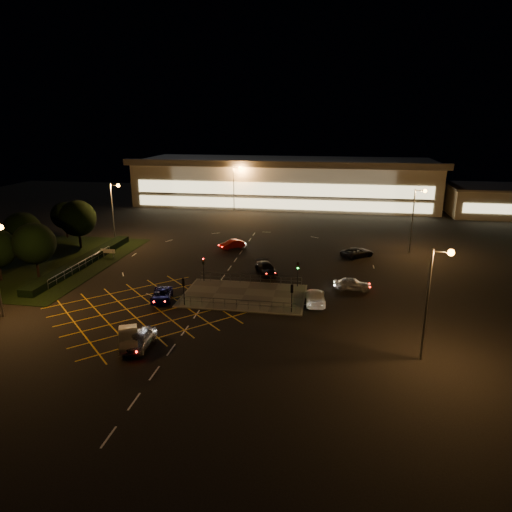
% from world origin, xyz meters
% --- Properties ---
extents(ground, '(180.00, 180.00, 0.00)m').
position_xyz_m(ground, '(0.00, 0.00, 0.00)').
color(ground, black).
rests_on(ground, ground).
extents(pedestrian_island, '(14.00, 9.00, 0.12)m').
position_xyz_m(pedestrian_island, '(2.00, -2.00, 0.06)').
color(pedestrian_island, '#4C4944').
rests_on(pedestrian_island, ground).
extents(grass_verge, '(18.00, 30.00, 0.08)m').
position_xyz_m(grass_verge, '(-28.00, 6.00, 0.04)').
color(grass_verge, black).
rests_on(grass_verge, ground).
extents(hedge, '(2.00, 26.00, 1.00)m').
position_xyz_m(hedge, '(-23.00, 6.00, 0.50)').
color(hedge, black).
rests_on(hedge, ground).
extents(supermarket, '(72.00, 26.50, 10.50)m').
position_xyz_m(supermarket, '(0.00, 61.95, 5.31)').
color(supermarket, beige).
rests_on(supermarket, ground).
extents(retail_unit_a, '(18.80, 14.80, 6.35)m').
position_xyz_m(retail_unit_a, '(46.00, 53.97, 3.21)').
color(retail_unit_a, beige).
rests_on(retail_unit_a, ground).
extents(streetlight_se, '(1.78, 0.56, 10.03)m').
position_xyz_m(streetlight_se, '(20.44, -14.00, 6.56)').
color(streetlight_se, slate).
rests_on(streetlight_se, ground).
extents(streetlight_nw, '(1.78, 0.56, 10.03)m').
position_xyz_m(streetlight_nw, '(-23.56, 18.00, 6.56)').
color(streetlight_nw, slate).
rests_on(streetlight_nw, ground).
extents(streetlight_ne, '(1.78, 0.56, 10.03)m').
position_xyz_m(streetlight_ne, '(24.44, 20.00, 6.56)').
color(streetlight_ne, slate).
rests_on(streetlight_ne, ground).
extents(streetlight_far_left, '(1.78, 0.56, 10.03)m').
position_xyz_m(streetlight_far_left, '(-9.56, 48.00, 6.56)').
color(streetlight_far_left, slate).
rests_on(streetlight_far_left, ground).
extents(streetlight_far_right, '(1.78, 0.56, 10.03)m').
position_xyz_m(streetlight_far_right, '(30.44, 50.00, 6.56)').
color(streetlight_far_right, slate).
rests_on(streetlight_far_right, ground).
extents(signal_sw, '(0.28, 0.30, 3.15)m').
position_xyz_m(signal_sw, '(-4.00, -5.99, 2.37)').
color(signal_sw, black).
rests_on(signal_sw, pedestrian_island).
extents(signal_se, '(0.28, 0.30, 3.15)m').
position_xyz_m(signal_se, '(8.00, -5.99, 2.37)').
color(signal_se, black).
rests_on(signal_se, pedestrian_island).
extents(signal_nw, '(0.28, 0.30, 3.15)m').
position_xyz_m(signal_nw, '(-4.00, 1.99, 2.37)').
color(signal_nw, black).
rests_on(signal_nw, pedestrian_island).
extents(signal_ne, '(0.28, 0.30, 3.15)m').
position_xyz_m(signal_ne, '(8.00, 1.99, 2.37)').
color(signal_ne, black).
rests_on(signal_ne, pedestrian_island).
extents(tree_b, '(5.40, 5.40, 7.35)m').
position_xyz_m(tree_b, '(-32.00, 6.00, 4.64)').
color(tree_b, black).
rests_on(tree_b, ground).
extents(tree_c, '(5.76, 5.76, 7.84)m').
position_xyz_m(tree_c, '(-28.00, 14.00, 4.95)').
color(tree_c, black).
rests_on(tree_c, ground).
extents(tree_d, '(4.68, 4.68, 6.37)m').
position_xyz_m(tree_d, '(-34.00, 20.00, 4.02)').
color(tree_d, black).
rests_on(tree_d, ground).
extents(tree_e, '(5.40, 5.40, 7.35)m').
position_xyz_m(tree_e, '(-26.00, 0.00, 4.64)').
color(tree_e, black).
rests_on(tree_e, ground).
extents(car_near_silver, '(1.85, 4.53, 1.54)m').
position_xyz_m(car_near_silver, '(-4.95, -15.96, 0.77)').
color(car_near_silver, '#B1B3B8').
rests_on(car_near_silver, ground).
extents(car_queue_white, '(3.53, 4.98, 1.56)m').
position_xyz_m(car_queue_white, '(-6.09, -15.91, 0.78)').
color(car_queue_white, white).
rests_on(car_queue_white, ground).
extents(car_left_blue, '(3.25, 5.11, 1.31)m').
position_xyz_m(car_left_blue, '(-7.07, -4.88, 0.66)').
color(car_left_blue, '#0D0A41').
rests_on(car_left_blue, ground).
extents(car_far_dkgrey, '(3.98, 5.40, 1.45)m').
position_xyz_m(car_far_dkgrey, '(3.39, 6.57, 0.73)').
color(car_far_dkgrey, black).
rests_on(car_far_dkgrey, ground).
extents(car_right_silver, '(4.40, 1.85, 1.49)m').
position_xyz_m(car_right_silver, '(14.66, 2.27, 0.74)').
color(car_right_silver, silver).
rests_on(car_right_silver, ground).
extents(car_circ_red, '(4.09, 3.84, 1.37)m').
position_xyz_m(car_circ_red, '(-3.89, 18.11, 0.69)').
color(car_circ_red, '#99110B').
rests_on(car_circ_red, ground).
extents(car_east_grey, '(5.60, 5.07, 1.45)m').
position_xyz_m(car_east_grey, '(15.90, 16.54, 0.72)').
color(car_east_grey, black).
rests_on(car_east_grey, ground).
extents(car_approach_white, '(2.63, 5.51, 1.55)m').
position_xyz_m(car_approach_white, '(10.40, -2.84, 0.77)').
color(car_approach_white, beige).
rests_on(car_approach_white, ground).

